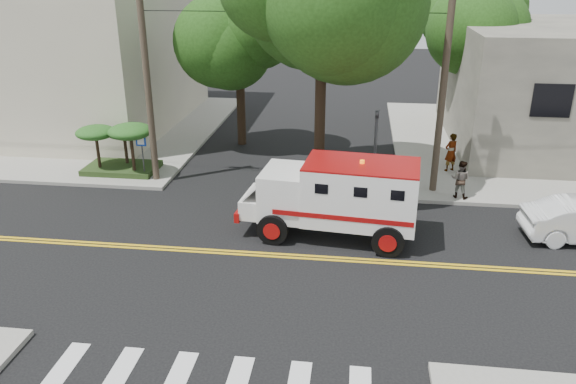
# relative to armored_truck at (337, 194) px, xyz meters

# --- Properties ---
(ground) EXTENTS (100.00, 100.00, 0.00)m
(ground) POSITION_rel_armored_truck_xyz_m (-2.49, -1.70, -1.58)
(ground) COLOR black
(ground) RESTS_ON ground
(sidewalk_ne) EXTENTS (17.00, 17.00, 0.15)m
(sidewalk_ne) POSITION_rel_armored_truck_xyz_m (11.01, 11.80, -1.50)
(sidewalk_ne) COLOR gray
(sidewalk_ne) RESTS_ON ground
(sidewalk_nw) EXTENTS (17.00, 17.00, 0.15)m
(sidewalk_nw) POSITION_rel_armored_truck_xyz_m (-15.99, 11.80, -1.50)
(sidewalk_nw) COLOR gray
(sidewalk_nw) RESTS_ON ground
(building_left) EXTENTS (16.00, 14.00, 10.00)m
(building_left) POSITION_rel_armored_truck_xyz_m (-17.99, 13.30, 3.57)
(building_left) COLOR beige
(building_left) RESTS_ON sidewalk_nw
(utility_pole_left) EXTENTS (0.28, 0.28, 9.00)m
(utility_pole_left) POSITION_rel_armored_truck_xyz_m (-8.09, 4.30, 2.92)
(utility_pole_left) COLOR #382D23
(utility_pole_left) RESTS_ON ground
(utility_pole_right) EXTENTS (0.28, 0.28, 9.00)m
(utility_pole_right) POSITION_rel_armored_truck_xyz_m (3.81, 4.50, 2.92)
(utility_pole_right) COLOR #382D23
(utility_pole_right) RESTS_ON ground
(tree_main) EXTENTS (6.08, 5.70, 9.85)m
(tree_main) POSITION_rel_armored_truck_xyz_m (-0.55, 4.51, 5.62)
(tree_main) COLOR black
(tree_main) RESTS_ON ground
(tree_left) EXTENTS (4.48, 4.20, 7.70)m
(tree_left) POSITION_rel_armored_truck_xyz_m (-5.17, 10.08, 4.15)
(tree_left) COLOR black
(tree_left) RESTS_ON ground
(tree_right) EXTENTS (4.80, 4.50, 8.20)m
(tree_right) POSITION_rel_armored_truck_xyz_m (6.36, 14.07, 4.52)
(tree_right) COLOR black
(tree_right) RESTS_ON ground
(traffic_signal) EXTENTS (0.15, 0.18, 3.60)m
(traffic_signal) POSITION_rel_armored_truck_xyz_m (1.31, 3.90, 0.65)
(traffic_signal) COLOR #3F3F42
(traffic_signal) RESTS_ON ground
(accessibility_sign) EXTENTS (0.45, 0.10, 2.02)m
(accessibility_sign) POSITION_rel_armored_truck_xyz_m (-8.69, 4.47, -0.21)
(accessibility_sign) COLOR #3F3F42
(accessibility_sign) RESTS_ON ground
(palm_planter) EXTENTS (3.52, 2.63, 2.36)m
(palm_planter) POSITION_rel_armored_truck_xyz_m (-9.92, 4.92, 0.07)
(palm_planter) COLOR #1E3314
(palm_planter) RESTS_ON sidewalk_nw
(armored_truck) EXTENTS (6.27, 2.97, 2.77)m
(armored_truck) POSITION_rel_armored_truck_xyz_m (0.00, 0.00, 0.00)
(armored_truck) COLOR white
(armored_truck) RESTS_ON ground
(pedestrian_a) EXTENTS (0.77, 0.69, 1.76)m
(pedestrian_a) POSITION_rel_armored_truck_xyz_m (4.81, 6.98, -0.55)
(pedestrian_a) COLOR gray
(pedestrian_a) RESTS_ON sidewalk_ne
(pedestrian_b) EXTENTS (0.91, 0.82, 1.54)m
(pedestrian_b) POSITION_rel_armored_truck_xyz_m (4.75, 3.80, -0.65)
(pedestrian_b) COLOR gray
(pedestrian_b) RESTS_ON sidewalk_ne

